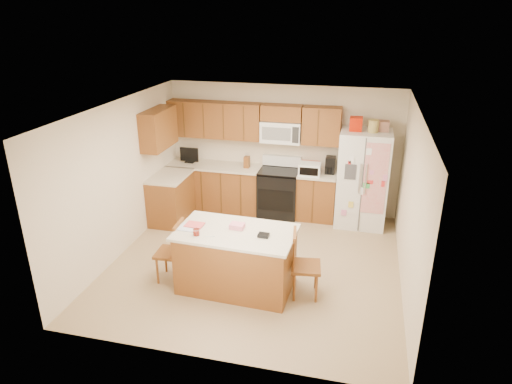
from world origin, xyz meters
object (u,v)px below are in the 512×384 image
(island, at_px, (236,259))
(refrigerator, at_px, (363,178))
(windsor_chair_back, at_px, (251,243))
(windsor_chair_left, at_px, (171,252))
(windsor_chair_right, at_px, (304,266))
(stove, at_px, (279,192))

(island, bearing_deg, refrigerator, 57.15)
(windsor_chair_back, bearing_deg, island, -97.18)
(windsor_chair_left, distance_m, windsor_chair_back, 1.24)
(island, bearing_deg, windsor_chair_left, -178.73)
(island, distance_m, windsor_chair_left, 1.00)
(refrigerator, distance_m, windsor_chair_right, 2.70)
(stove, distance_m, windsor_chair_left, 2.91)
(stove, relative_size, windsor_chair_right, 1.14)
(windsor_chair_back, bearing_deg, windsor_chair_left, -150.05)
(refrigerator, bearing_deg, windsor_chair_left, -135.54)
(windsor_chair_left, bearing_deg, island, 1.27)
(windsor_chair_left, xyz_separation_m, windsor_chair_right, (1.97, 0.06, 0.02))
(refrigerator, distance_m, island, 3.13)
(refrigerator, relative_size, island, 1.19)
(windsor_chair_left, xyz_separation_m, windsor_chair_back, (1.07, 0.62, -0.03))
(island, xyz_separation_m, windsor_chair_left, (-1.00, -0.02, -0.01))
(windsor_chair_back, bearing_deg, refrigerator, 51.36)
(windsor_chair_left, height_order, windsor_chair_back, windsor_chair_left)
(refrigerator, xyz_separation_m, island, (-1.68, -2.60, -0.46))
(island, xyz_separation_m, windsor_chair_back, (0.07, 0.59, -0.04))
(island, relative_size, windsor_chair_right, 1.73)
(stove, bearing_deg, island, -92.38)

